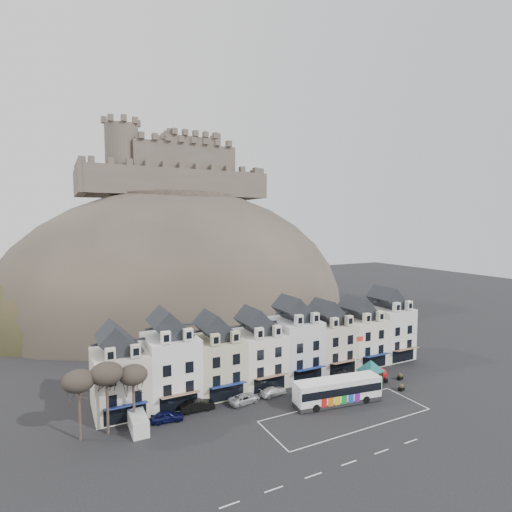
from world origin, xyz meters
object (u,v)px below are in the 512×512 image
at_px(red_buoy, 381,375).
at_px(car_maroon, 325,383).
at_px(car_charcoal, 345,374).
at_px(bus_shelter, 371,366).
at_px(flagpole, 356,359).
at_px(white_van, 138,423).
at_px(bus, 338,390).
at_px(car_navy, 167,416).
at_px(car_silver, 244,399).
at_px(car_black, 197,405).
at_px(car_white, 273,391).

bearing_deg(red_buoy, car_maroon, 166.93).
distance_m(red_buoy, car_charcoal, 5.59).
height_order(bus_shelter, flagpole, flagpole).
bearing_deg(car_charcoal, white_van, 109.81).
distance_m(bus, car_charcoal, 9.65).
relative_size(car_navy, car_silver, 0.90).
height_order(bus, flagpole, flagpole).
height_order(red_buoy, car_silver, red_buoy).
bearing_deg(car_charcoal, bus, 151.13).
distance_m(car_black, car_maroon, 19.68).
height_order(bus, car_maroon, bus).
bearing_deg(car_silver, car_black, 73.78).
relative_size(flagpole, white_van, 1.95).
xyz_separation_m(flagpole, car_black, (-22.90, 4.80, -4.07)).
distance_m(bus, white_van, 26.37).
distance_m(car_navy, car_charcoal, 29.08).
relative_size(car_navy, car_charcoal, 0.96).
distance_m(flagpole, car_silver, 17.34).
bearing_deg(car_maroon, car_white, 78.97).
relative_size(white_van, car_charcoal, 1.03).
bearing_deg(flagpole, car_black, 168.17).
bearing_deg(bus_shelter, flagpole, -174.97).
distance_m(bus_shelter, car_maroon, 7.61).
distance_m(bus, flagpole, 6.06).
relative_size(bus, car_navy, 3.15).
relative_size(bus, car_charcoal, 3.02).
distance_m(car_black, car_silver, 6.61).
xyz_separation_m(bus, car_maroon, (1.66, 5.01, -1.27)).
xyz_separation_m(red_buoy, car_navy, (-33.14, 2.84, -0.41)).
bearing_deg(car_black, bus_shelter, -95.72).
bearing_deg(red_buoy, bus, -165.33).
height_order(car_maroon, car_charcoal, car_charcoal).
height_order(bus_shelter, car_white, bus_shelter).
distance_m(car_silver, car_white, 4.80).
relative_size(car_silver, car_white, 1.07).
relative_size(bus, car_maroon, 3.26).
xyz_separation_m(flagpole, car_white, (-11.55, 4.32, -4.23)).
bearing_deg(bus, car_silver, 160.58).
bearing_deg(bus_shelter, car_maroon, 154.60).
bearing_deg(red_buoy, flagpole, -171.26).
bearing_deg(flagpole, car_white, 159.50).
distance_m(red_buoy, car_silver, 22.53).
bearing_deg(car_white, car_silver, 87.06).
distance_m(bus_shelter, car_white, 15.70).
bearing_deg(flagpole, car_maroon, 137.03).
height_order(car_black, car_silver, car_black).
bearing_deg(bus, flagpole, 29.52).
bearing_deg(bus, white_van, 177.15).
height_order(car_navy, car_maroon, car_navy).
bearing_deg(bus_shelter, car_white, 160.20).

